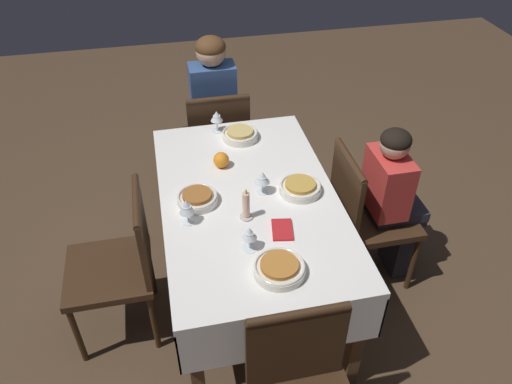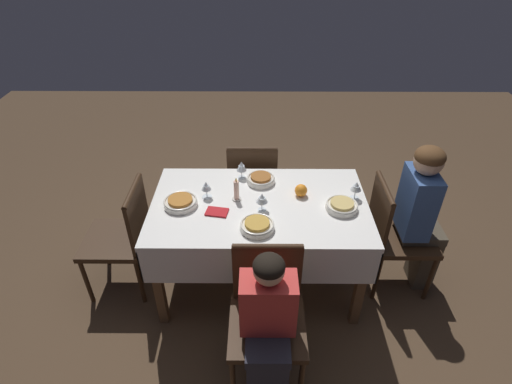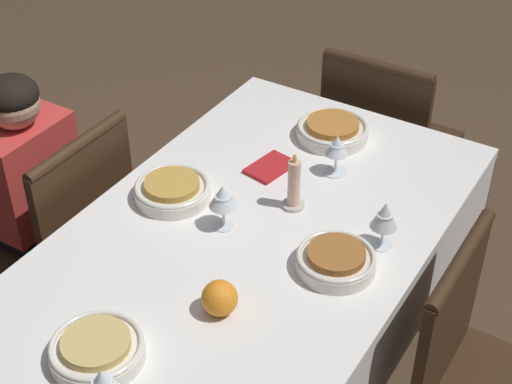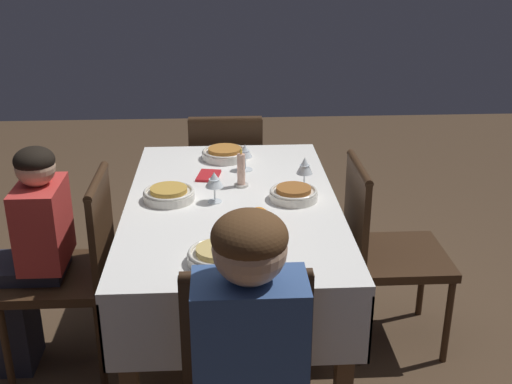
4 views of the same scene
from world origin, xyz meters
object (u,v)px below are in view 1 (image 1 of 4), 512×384
at_px(bowl_north, 197,198).
at_px(wine_glass_north, 187,207).
at_px(bowl_south, 300,187).
at_px(napkin_red_folded, 282,230).
at_px(dining_table, 249,211).
at_px(chair_north, 121,261).
at_px(person_child_red, 394,199).
at_px(wine_glass_west, 249,234).
at_px(person_adult_denim, 213,106).
at_px(chair_east, 218,139).
at_px(bowl_east, 240,134).
at_px(bowl_west, 279,268).
at_px(wine_glass_south, 262,178).
at_px(candle_centerpiece, 246,207).
at_px(chair_south, 364,211).
at_px(wine_glass_east, 217,117).

xyz_separation_m(bowl_north, wine_glass_north, (-0.14, 0.06, 0.07)).
bearing_deg(bowl_south, napkin_red_folded, 148.55).
distance_m(dining_table, chair_north, 0.70).
xyz_separation_m(person_child_red, wine_glass_west, (-0.41, 0.92, 0.29)).
distance_m(chair_north, person_adult_denim, 1.36).
distance_m(chair_north, bowl_south, 0.99).
distance_m(chair_east, person_child_red, 1.28).
bearing_deg(person_child_red, person_adult_denim, 38.88).
bearing_deg(bowl_east, dining_table, 174.04).
relative_size(chair_north, bowl_north, 4.36).
bearing_deg(bowl_west, wine_glass_west, 29.61).
height_order(dining_table, bowl_south, bowl_south).
relative_size(bowl_north, bowl_west, 0.90).
relative_size(wine_glass_south, wine_glass_north, 0.96).
relative_size(dining_table, candle_centerpiece, 8.41).
bearing_deg(wine_glass_south, candle_centerpiece, 145.89).
relative_size(chair_south, bowl_south, 4.12).
xyz_separation_m(chair_south, bowl_south, (-0.06, 0.41, 0.29)).
height_order(person_adult_denim, wine_glass_west, person_adult_denim).
distance_m(dining_table, wine_glass_north, 0.40).
xyz_separation_m(wine_glass_west, napkin_red_folded, (0.08, -0.17, -0.08)).
xyz_separation_m(chair_east, person_child_red, (-0.93, -0.87, 0.06)).
height_order(person_adult_denim, bowl_north, person_adult_denim).
bearing_deg(bowl_east, chair_north, 129.37).
relative_size(bowl_east, bowl_west, 0.94).
relative_size(chair_south, person_adult_denim, 0.75).
bearing_deg(wine_glass_north, chair_east, -15.01).
xyz_separation_m(wine_glass_north, wine_glass_west, (-0.23, -0.25, -0.01)).
height_order(wine_glass_north, wine_glass_west, wine_glass_north).
bearing_deg(dining_table, wine_glass_south, -77.23).
bearing_deg(wine_glass_north, bowl_west, -139.02).
xyz_separation_m(person_adult_denim, bowl_east, (-0.58, -0.08, 0.12)).
relative_size(person_adult_denim, candle_centerpiece, 6.73).
relative_size(wine_glass_south, bowl_north, 0.65).
height_order(chair_north, wine_glass_east, wine_glass_east).
height_order(bowl_south, candle_centerpiece, candle_centerpiece).
relative_size(chair_east, chair_south, 1.00).
distance_m(chair_east, candle_centerpiece, 1.18).
distance_m(bowl_south, wine_glass_south, 0.21).
distance_m(chair_north, wine_glass_south, 0.84).
relative_size(bowl_west, candle_centerpiece, 1.29).
relative_size(bowl_east, candle_centerpiece, 1.22).
height_order(bowl_south, bowl_north, same).
xyz_separation_m(bowl_east, bowl_west, (-1.08, 0.03, -0.00)).
distance_m(person_child_red, bowl_east, 0.96).
bearing_deg(bowl_west, bowl_north, 27.74).
relative_size(person_child_red, candle_centerpiece, 5.82).
bearing_deg(bowl_west, wine_glass_north, 40.98).
bearing_deg(dining_table, person_child_red, -86.94).
relative_size(candle_centerpiece, napkin_red_folded, 1.11).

